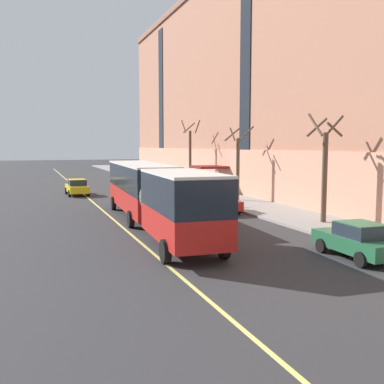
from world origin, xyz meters
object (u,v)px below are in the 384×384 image
object	(u,v)px
street_tree_far_uptown	(238,163)
fire_hydrant	(236,202)
parked_car_red_0	(219,201)
parked_car_silver_2	(136,177)
parked_car_navy_1	(185,191)
parked_car_green_3	(358,240)
street_tree_mid_block	(324,167)
city_bus	(152,192)
street_tree_far_downtown	(190,154)
taxi_cab	(77,187)

from	to	relation	value
street_tree_far_uptown	fire_hydrant	xyz separation A→B (m)	(-2.11, -4.04, -2.81)
parked_car_red_0	parked_car_silver_2	distance (m)	27.15
parked_car_navy_1	street_tree_far_uptown	world-z (taller)	street_tree_far_uptown
parked_car_silver_2	parked_car_green_3	size ratio (longest dim) A/B	1.03
parked_car_red_0	parked_car_silver_2	size ratio (longest dim) A/B	1.03
parked_car_green_3	street_tree_far_uptown	world-z (taller)	street_tree_far_uptown
parked_car_silver_2	street_tree_mid_block	bearing A→B (deg)	-83.81
city_bus	parked_car_silver_2	bearing A→B (deg)	78.59
parked_car_silver_2	street_tree_far_uptown	size ratio (longest dim) A/B	0.71
parked_car_red_0	street_tree_far_uptown	bearing A→B (deg)	52.43
parked_car_red_0	parked_car_green_3	world-z (taller)	same
street_tree_far_uptown	street_tree_far_downtown	world-z (taller)	street_tree_far_downtown
street_tree_far_downtown	fire_hydrant	bearing A→B (deg)	-97.53
parked_car_navy_1	parked_car_silver_2	xyz separation A→B (m)	(0.11, 19.36, 0.00)
parked_car_silver_2	taxi_cab	distance (m)	14.94
parked_car_silver_2	street_tree_far_uptown	distance (m)	22.49
parked_car_red_0	street_tree_far_downtown	xyz separation A→B (m)	(3.92, 16.96, 3.05)
parked_car_navy_1	street_tree_far_uptown	bearing A→B (deg)	-34.93
parked_car_navy_1	street_tree_far_downtown	bearing A→B (deg)	67.44
parked_car_red_0	taxi_cab	distance (m)	17.21
parked_car_navy_1	street_tree_mid_block	world-z (taller)	street_tree_mid_block
parked_car_red_0	parked_car_navy_1	size ratio (longest dim) A/B	1.05
parked_car_navy_1	street_tree_far_uptown	size ratio (longest dim) A/B	0.69
parked_car_green_3	fire_hydrant	world-z (taller)	parked_car_green_3
taxi_cab	parked_car_red_0	bearing A→B (deg)	-60.54
parked_car_green_3	taxi_cab	world-z (taller)	same
parked_car_navy_1	parked_car_green_3	size ratio (longest dim) A/B	1.01
parked_car_silver_2	street_tree_far_uptown	bearing A→B (deg)	-80.42
taxi_cab	parked_car_silver_2	bearing A→B (deg)	54.49
taxi_cab	parked_car_navy_1	bearing A→B (deg)	-40.01
street_tree_far_downtown	fire_hydrant	xyz separation A→B (m)	(-2.10, -15.89, -3.33)
street_tree_far_downtown	parked_car_green_3	bearing A→B (deg)	-96.85
city_bus	parked_car_silver_2	size ratio (longest dim) A/B	4.40
parked_car_silver_2	street_tree_far_uptown	xyz separation A→B (m)	(3.72, -22.03, 2.52)
parked_car_silver_2	parked_car_green_3	distance (m)	41.41
street_tree_mid_block	street_tree_far_uptown	world-z (taller)	street_tree_mid_block
parked_car_navy_1	parked_car_silver_2	distance (m)	19.36
parked_car_silver_2	street_tree_mid_block	world-z (taller)	street_tree_mid_block
parked_car_navy_1	fire_hydrant	bearing A→B (deg)	-75.69
city_bus	street_tree_far_downtown	world-z (taller)	street_tree_far_downtown
parked_car_green_3	fire_hydrant	xyz separation A→B (m)	(1.65, 15.34, -0.29)
taxi_cab	city_bus	bearing A→B (deg)	-82.88
parked_car_red_0	fire_hydrant	size ratio (longest dim) A/B	6.33
parked_car_navy_1	street_tree_far_uptown	xyz separation A→B (m)	(3.83, -2.67, 2.52)
city_bus	street_tree_far_downtown	xyz separation A→B (m)	(10.01, 21.04, 1.73)
parked_car_red_0	fire_hydrant	xyz separation A→B (m)	(1.82, 1.08, -0.29)
taxi_cab	street_tree_far_uptown	distance (m)	16.05
parked_car_navy_1	parked_car_green_3	world-z (taller)	same
parked_car_red_0	street_tree_far_downtown	bearing A→B (deg)	76.98
city_bus	taxi_cab	size ratio (longest dim) A/B	4.37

